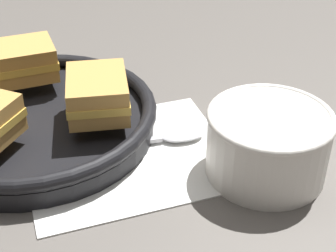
% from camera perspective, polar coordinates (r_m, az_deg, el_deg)
% --- Properties ---
extents(ground_plane, '(4.00, 4.00, 0.00)m').
position_cam_1_polar(ground_plane, '(0.62, -0.52, -3.22)').
color(ground_plane, '#56514C').
extents(napkin, '(0.27, 0.24, 0.00)m').
position_cam_1_polar(napkin, '(0.62, -4.48, -3.28)').
color(napkin, white).
rests_on(napkin, ground_plane).
extents(soup_bowl, '(0.14, 0.14, 0.08)m').
position_cam_1_polar(soup_bowl, '(0.58, 11.03, -1.52)').
color(soup_bowl, silver).
rests_on(soup_bowl, ground_plane).
extents(spoon, '(0.17, 0.05, 0.01)m').
position_cam_1_polar(spoon, '(0.64, -0.33, -1.32)').
color(spoon, '#B7B7BC').
rests_on(spoon, napkin).
extents(skillet, '(0.31, 0.40, 0.04)m').
position_cam_1_polar(skillet, '(0.67, -14.55, 0.75)').
color(skillet, black).
rests_on(skillet, ground_plane).
extents(sandwich_near_left, '(0.10, 0.11, 0.05)m').
position_cam_1_polar(sandwich_near_left, '(0.62, -7.82, 3.56)').
color(sandwich_near_left, '#C18E47').
rests_on(sandwich_near_left, skillet).
extents(sandwich_near_right, '(0.10, 0.08, 0.05)m').
position_cam_1_polar(sandwich_near_right, '(0.72, -16.10, 6.91)').
color(sandwich_near_right, '#C18E47').
rests_on(sandwich_near_right, skillet).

